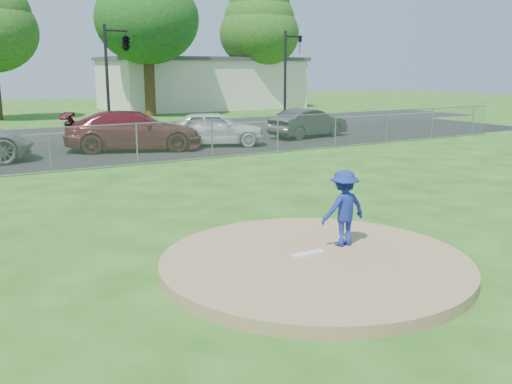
% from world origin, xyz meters
% --- Properties ---
extents(ground, '(120.00, 120.00, 0.00)m').
position_xyz_m(ground, '(0.00, 10.00, 0.00)').
color(ground, '#1E5212').
rests_on(ground, ground).
extents(pitchers_mound, '(5.40, 5.40, 0.20)m').
position_xyz_m(pitchers_mound, '(0.00, 0.00, 0.10)').
color(pitchers_mound, '#8F734E').
rests_on(pitchers_mound, ground).
extents(pitching_rubber, '(0.60, 0.15, 0.04)m').
position_xyz_m(pitching_rubber, '(0.00, 0.20, 0.22)').
color(pitching_rubber, white).
rests_on(pitching_rubber, pitchers_mound).
extents(chain_link_fence, '(40.00, 0.06, 1.50)m').
position_xyz_m(chain_link_fence, '(0.00, 12.00, 0.75)').
color(chain_link_fence, gray).
rests_on(chain_link_fence, ground).
extents(parking_lot, '(50.00, 8.00, 0.01)m').
position_xyz_m(parking_lot, '(0.00, 16.50, 0.01)').
color(parking_lot, black).
rests_on(parking_lot, ground).
extents(street, '(60.00, 7.00, 0.01)m').
position_xyz_m(street, '(0.00, 24.00, 0.00)').
color(street, black).
rests_on(street, ground).
extents(commercial_building, '(16.40, 9.40, 4.30)m').
position_xyz_m(commercial_building, '(16.00, 38.00, 2.16)').
color(commercial_building, beige).
rests_on(commercial_building, ground).
extents(tree_right, '(7.28, 7.28, 11.63)m').
position_xyz_m(tree_right, '(9.00, 32.00, 7.65)').
color(tree_right, '#392814').
rests_on(tree_right, ground).
extents(tree_far_right, '(6.72, 6.72, 10.74)m').
position_xyz_m(tree_far_right, '(20.00, 35.00, 7.06)').
color(tree_far_right, '#3A2415').
rests_on(tree_far_right, ground).
extents(traffic_signal_center, '(1.42, 2.48, 5.60)m').
position_xyz_m(traffic_signal_center, '(3.97, 22.00, 4.61)').
color(traffic_signal_center, black).
rests_on(traffic_signal_center, ground).
extents(traffic_signal_right, '(1.28, 0.20, 5.60)m').
position_xyz_m(traffic_signal_right, '(14.24, 22.00, 3.36)').
color(traffic_signal_right, black).
rests_on(traffic_signal_right, ground).
extents(pitcher, '(0.93, 0.55, 1.42)m').
position_xyz_m(pitcher, '(0.89, 0.34, 0.91)').
color(pitcher, navy).
rests_on(pitcher, pitchers_mound).
extents(parked_car_darkred, '(6.16, 4.19, 1.66)m').
position_xyz_m(parked_car_darkred, '(2.16, 15.74, 0.84)').
color(parked_car_darkred, '#5A161D').
rests_on(parked_car_darkred, parking_lot).
extents(parked_car_pearl, '(4.88, 3.46, 1.54)m').
position_xyz_m(parked_car_pearl, '(5.72, 15.28, 0.78)').
color(parked_car_pearl, silver).
rests_on(parked_car_pearl, parking_lot).
extents(parked_car_charcoal, '(4.46, 2.16, 1.41)m').
position_xyz_m(parked_car_charcoal, '(11.24, 15.71, 0.71)').
color(parked_car_charcoal, '#29292C').
rests_on(parked_car_charcoal, parking_lot).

